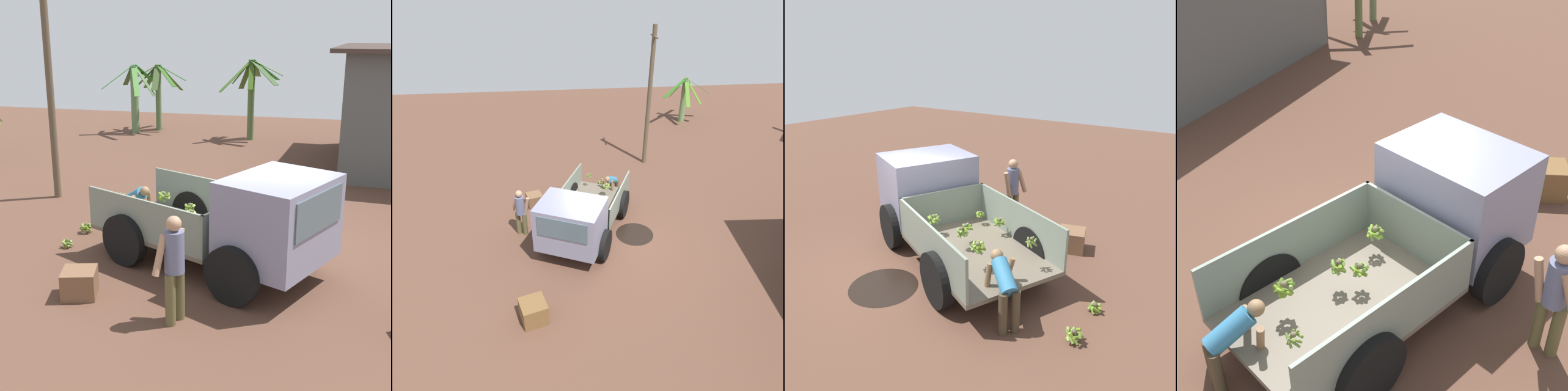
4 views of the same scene
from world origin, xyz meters
TOP-DOWN VIEW (x-y plane):
  - ground at (0.00, 0.00)m, footprint 36.00×36.00m
  - mud_patch_0 at (-0.39, 1.03)m, footprint 1.28×1.28m
  - cargo_truck at (0.03, -0.98)m, footprint 4.80×3.56m
  - utility_pole at (-5.76, 2.61)m, footprint 0.95×0.18m
  - banana_palm_2 at (-10.78, 6.00)m, footprint 2.44×2.92m
  - person_foreground_visitor at (-0.85, -2.78)m, footprint 0.48×0.66m
  - person_worker_loading at (-2.74, 0.59)m, footprint 0.75×0.77m
  - banana_bunch_on_ground_0 at (-3.83, 0.33)m, footprint 0.29×0.28m
  - banana_bunch_on_ground_1 at (-3.83, -0.54)m, footprint 0.23×0.24m
  - wooden_crate_0 at (-2.62, -2.39)m, footprint 0.69×0.69m
  - wooden_crate_1 at (2.93, -2.34)m, footprint 0.80×0.80m

SIDE VIEW (x-z plane):
  - ground at x=0.00m, z-range 0.00..0.00m
  - mud_patch_0 at x=-0.39m, z-range 0.00..0.01m
  - banana_bunch_on_ground_1 at x=-3.83m, z-range 0.01..0.20m
  - banana_bunch_on_ground_0 at x=-3.83m, z-range 0.02..0.25m
  - wooden_crate_0 at x=-2.62m, z-range 0.00..0.46m
  - wooden_crate_1 at x=2.93m, z-range 0.00..0.60m
  - person_worker_loading at x=-2.74m, z-range 0.12..1.27m
  - person_foreground_visitor at x=-0.85m, z-range 0.09..1.79m
  - cargo_truck at x=0.03m, z-range 0.07..2.01m
  - banana_palm_2 at x=-10.78m, z-range 0.09..2.59m
  - utility_pole at x=-5.76m, z-range 0.06..5.99m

